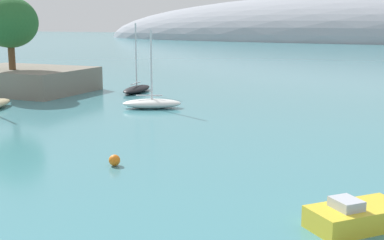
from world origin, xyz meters
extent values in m
cube|color=gray|center=(-29.85, 38.59, 1.37)|extent=(15.01, 10.94, 2.74)
cylinder|color=brown|center=(-29.52, 36.73, 4.05)|extent=(0.75, 0.75, 2.61)
ellipsoid|color=#28602D|center=(-29.52, 36.73, 8.02)|extent=(6.29, 6.29, 5.66)
ellipsoid|color=black|center=(-17.19, 43.27, 0.36)|extent=(2.96, 6.59, 0.72)
cylinder|color=silver|center=(-17.19, 43.27, 4.32)|extent=(0.17, 0.17, 7.20)
cube|color=silver|center=(-17.15, 42.98, 1.07)|extent=(0.49, 2.85, 0.10)
ellipsoid|color=white|center=(-10.41, 34.15, 0.44)|extent=(6.00, 4.49, 0.89)
cylinder|color=silver|center=(-10.41, 34.15, 4.13)|extent=(0.18, 0.18, 6.48)
cube|color=silver|center=(-10.63, 34.04, 1.24)|extent=(2.29, 1.18, 0.10)
cube|color=yellow|center=(10.64, 11.94, 0.45)|extent=(4.21, 4.27, 0.89)
cube|color=#B2B7C1|center=(10.23, 11.51, 1.09)|extent=(1.52, 1.52, 0.40)
sphere|color=orange|center=(-3.15, 15.75, 0.33)|extent=(0.66, 0.66, 0.66)
camera|label=1|loc=(12.29, -8.74, 8.26)|focal=48.18mm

